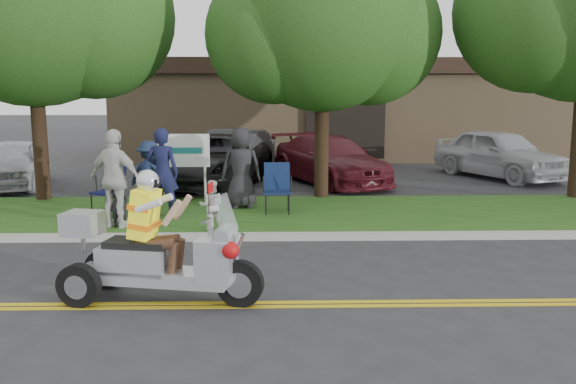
{
  "coord_description": "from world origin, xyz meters",
  "views": [
    {
      "loc": [
        -0.71,
        -8.2,
        2.82
      ],
      "look_at": [
        -0.47,
        2.0,
        1.09
      ],
      "focal_mm": 38.0,
      "sensor_mm": 36.0,
      "label": 1
    }
  ],
  "objects_px": {
    "parked_car_left": "(233,155)",
    "parked_car_right": "(330,160)",
    "spectator_adult_left": "(163,172)",
    "parked_car_far_left": "(10,163)",
    "trike_scooter": "(153,256)",
    "parked_car_far_right": "(499,154)",
    "parked_car_mid": "(212,161)",
    "lawn_chair_a": "(111,185)",
    "spectator_adult_right": "(116,179)",
    "lawn_chair_b": "(277,185)"
  },
  "relations": [
    {
      "from": "parked_car_left",
      "to": "parked_car_right",
      "type": "height_order",
      "value": "parked_car_left"
    },
    {
      "from": "spectator_adult_left",
      "to": "parked_car_far_left",
      "type": "height_order",
      "value": "spectator_adult_left"
    },
    {
      "from": "trike_scooter",
      "to": "parked_car_far_right",
      "type": "bearing_deg",
      "value": 63.25
    },
    {
      "from": "parked_car_mid",
      "to": "parked_car_right",
      "type": "distance_m",
      "value": 3.55
    },
    {
      "from": "spectator_adult_left",
      "to": "parked_car_far_right",
      "type": "distance_m",
      "value": 11.41
    },
    {
      "from": "lawn_chair_a",
      "to": "spectator_adult_right",
      "type": "bearing_deg",
      "value": -44.26
    },
    {
      "from": "lawn_chair_a",
      "to": "parked_car_mid",
      "type": "xyz_separation_m",
      "value": [
        1.81,
        4.25,
        0.03
      ]
    },
    {
      "from": "trike_scooter",
      "to": "spectator_adult_right",
      "type": "height_order",
      "value": "spectator_adult_right"
    },
    {
      "from": "lawn_chair_a",
      "to": "parked_car_mid",
      "type": "height_order",
      "value": "parked_car_mid"
    },
    {
      "from": "parked_car_right",
      "to": "spectator_adult_left",
      "type": "bearing_deg",
      "value": -152.32
    },
    {
      "from": "trike_scooter",
      "to": "spectator_adult_right",
      "type": "xyz_separation_m",
      "value": [
        -1.5,
        4.03,
        0.46
      ]
    },
    {
      "from": "trike_scooter",
      "to": "parked_car_left",
      "type": "height_order",
      "value": "trike_scooter"
    },
    {
      "from": "parked_car_far_left",
      "to": "lawn_chair_b",
      "type": "bearing_deg",
      "value": -44.08
    },
    {
      "from": "parked_car_left",
      "to": "parked_car_far_right",
      "type": "bearing_deg",
      "value": 14.77
    },
    {
      "from": "lawn_chair_a",
      "to": "parked_car_left",
      "type": "distance_m",
      "value": 6.06
    },
    {
      "from": "trike_scooter",
      "to": "parked_car_left",
      "type": "bearing_deg",
      "value": 99.53
    },
    {
      "from": "spectator_adult_right",
      "to": "parked_car_left",
      "type": "height_order",
      "value": "spectator_adult_right"
    },
    {
      "from": "trike_scooter",
      "to": "lawn_chair_a",
      "type": "relative_size",
      "value": 2.46
    },
    {
      "from": "spectator_adult_left",
      "to": "parked_car_left",
      "type": "xyz_separation_m",
      "value": [
        1.1,
        5.99,
        -0.28
      ]
    },
    {
      "from": "lawn_chair_b",
      "to": "lawn_chair_a",
      "type": "bearing_deg",
      "value": 179.34
    },
    {
      "from": "lawn_chair_a",
      "to": "parked_car_left",
      "type": "height_order",
      "value": "parked_car_left"
    },
    {
      "from": "lawn_chair_b",
      "to": "parked_car_mid",
      "type": "relative_size",
      "value": 0.2
    },
    {
      "from": "lawn_chair_b",
      "to": "spectator_adult_left",
      "type": "height_order",
      "value": "spectator_adult_left"
    },
    {
      "from": "spectator_adult_right",
      "to": "parked_car_mid",
      "type": "relative_size",
      "value": 0.36
    },
    {
      "from": "lawn_chair_a",
      "to": "parked_car_mid",
      "type": "bearing_deg",
      "value": 94.28
    },
    {
      "from": "parked_car_left",
      "to": "lawn_chair_a",
      "type": "bearing_deg",
      "value": -99.01
    },
    {
      "from": "spectator_adult_left",
      "to": "parked_car_right",
      "type": "height_order",
      "value": "spectator_adult_left"
    },
    {
      "from": "lawn_chair_a",
      "to": "parked_car_left",
      "type": "bearing_deg",
      "value": 94.95
    },
    {
      "from": "spectator_adult_right",
      "to": "parked_car_far_left",
      "type": "xyz_separation_m",
      "value": [
        -4.51,
        5.77,
        -0.38
      ]
    },
    {
      "from": "parked_car_left",
      "to": "lawn_chair_b",
      "type": "bearing_deg",
      "value": -62.93
    },
    {
      "from": "parked_car_far_left",
      "to": "lawn_chair_a",
      "type": "bearing_deg",
      "value": -61.88
    },
    {
      "from": "lawn_chair_a",
      "to": "spectator_adult_left",
      "type": "relative_size",
      "value": 0.58
    },
    {
      "from": "trike_scooter",
      "to": "parked_car_right",
      "type": "height_order",
      "value": "trike_scooter"
    },
    {
      "from": "lawn_chair_b",
      "to": "parked_car_mid",
      "type": "xyz_separation_m",
      "value": [
        -1.86,
        4.23,
        0.04
      ]
    },
    {
      "from": "lawn_chair_b",
      "to": "parked_car_far_left",
      "type": "height_order",
      "value": "parked_car_far_left"
    },
    {
      "from": "lawn_chair_a",
      "to": "spectator_adult_left",
      "type": "height_order",
      "value": "spectator_adult_left"
    },
    {
      "from": "trike_scooter",
      "to": "parked_car_far_left",
      "type": "bearing_deg",
      "value": 132.75
    },
    {
      "from": "parked_car_mid",
      "to": "parked_car_far_right",
      "type": "distance_m",
      "value": 9.12
    },
    {
      "from": "lawn_chair_b",
      "to": "parked_car_far_right",
      "type": "height_order",
      "value": "parked_car_far_right"
    },
    {
      "from": "spectator_adult_left",
      "to": "parked_car_left",
      "type": "distance_m",
      "value": 6.1
    },
    {
      "from": "parked_car_left",
      "to": "parked_car_mid",
      "type": "relative_size",
      "value": 0.86
    },
    {
      "from": "parked_car_left",
      "to": "trike_scooter",
      "type": "bearing_deg",
      "value": -78.28
    },
    {
      "from": "spectator_adult_right",
      "to": "parked_car_far_left",
      "type": "relative_size",
      "value": 0.48
    },
    {
      "from": "parked_car_far_left",
      "to": "parked_car_left",
      "type": "distance_m",
      "value": 6.47
    },
    {
      "from": "spectator_adult_right",
      "to": "parked_car_left",
      "type": "bearing_deg",
      "value": -82.03
    },
    {
      "from": "trike_scooter",
      "to": "parked_car_mid",
      "type": "relative_size",
      "value": 0.5
    },
    {
      "from": "spectator_adult_right",
      "to": "spectator_adult_left",
      "type": "bearing_deg",
      "value": -101.97
    },
    {
      "from": "spectator_adult_left",
      "to": "parked_car_far_left",
      "type": "bearing_deg",
      "value": -32.9
    },
    {
      "from": "parked_car_far_left",
      "to": "parked_car_far_right",
      "type": "height_order",
      "value": "parked_car_far_right"
    },
    {
      "from": "parked_car_right",
      "to": "parked_car_far_right",
      "type": "height_order",
      "value": "parked_car_far_right"
    }
  ]
}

